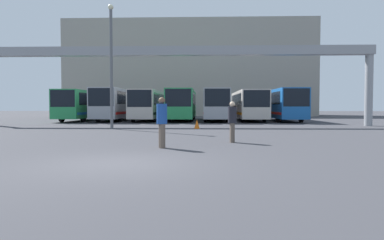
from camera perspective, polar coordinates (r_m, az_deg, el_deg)
ground_plane at (r=9.43m, az=-12.31°, el=-7.12°), size 200.00×200.00×0.00m
building_backdrop at (r=58.47m, az=-0.27°, el=8.18°), size 39.37×12.00×15.01m
overhead_gantry at (r=27.43m, az=-2.89°, el=10.19°), size 30.83×0.80×6.23m
bus_slot_0 at (r=37.94m, az=-17.73°, el=2.60°), size 2.49×10.42×3.11m
bus_slot_1 at (r=37.74m, az=-12.28°, el=2.80°), size 2.55×12.13×3.28m
bus_slot_2 at (r=36.18m, az=-7.24°, el=2.71°), size 2.44×10.41×3.11m
bus_slot_3 at (r=36.73m, az=-1.60°, el=2.79°), size 2.58×12.30×3.19m
bus_slot_4 at (r=36.21m, az=3.89°, el=2.80°), size 2.50×11.36×3.20m
bus_slot_5 at (r=36.74m, az=9.34°, el=2.66°), size 2.58×11.86×3.07m
bus_slot_6 at (r=36.95m, az=14.81°, el=2.73°), size 2.55×11.05×3.21m
pedestrian_near_right at (r=12.59m, az=-5.04°, el=-0.18°), size 0.39×0.39×1.87m
pedestrian_near_center at (r=14.55m, az=6.73°, el=-0.12°), size 0.36×0.36×1.74m
traffic_cone at (r=23.38m, az=0.82°, el=-0.68°), size 0.39×0.39×0.63m
lamp_post at (r=23.79m, az=-13.31°, el=9.44°), size 0.36×0.36×8.30m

